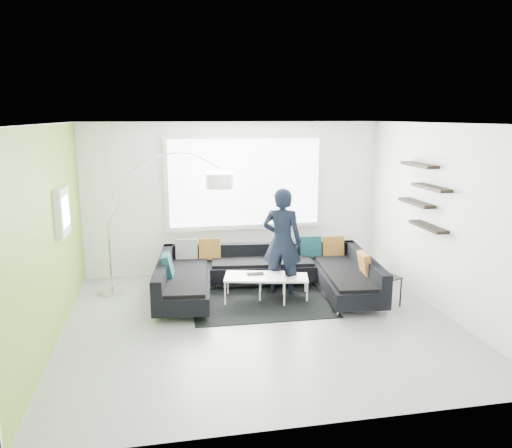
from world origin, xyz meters
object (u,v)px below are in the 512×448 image
(arc_lamp, at_px, (108,225))
(side_table, at_px, (386,291))
(person, at_px, (282,242))
(sectional_sofa, at_px, (266,276))
(coffee_table, at_px, (269,286))
(laptop, at_px, (256,275))

(arc_lamp, distance_m, side_table, 4.57)
(person, bearing_deg, sectional_sofa, 40.09)
(coffee_table, distance_m, person, 0.76)
(laptop, bearing_deg, sectional_sofa, 32.34)
(sectional_sofa, xyz_separation_m, side_table, (1.75, -0.77, -0.09))
(coffee_table, xyz_separation_m, person, (0.26, 0.21, 0.68))
(coffee_table, height_order, person, person)
(coffee_table, height_order, laptop, laptop)
(coffee_table, relative_size, person, 0.70)
(coffee_table, xyz_separation_m, side_table, (1.73, -0.63, 0.03))
(sectional_sofa, bearing_deg, side_table, -17.65)
(laptop, bearing_deg, person, 21.43)
(coffee_table, bearing_deg, sectional_sofa, 114.37)
(sectional_sofa, xyz_separation_m, arc_lamp, (-2.51, 0.61, 0.83))
(side_table, xyz_separation_m, person, (-1.47, 0.85, 0.65))
(coffee_table, height_order, arc_lamp, arc_lamp)
(sectional_sofa, relative_size, coffee_table, 2.96)
(sectional_sofa, xyz_separation_m, coffee_table, (0.03, -0.14, -0.13))
(coffee_table, distance_m, side_table, 1.84)
(coffee_table, relative_size, side_table, 2.64)
(arc_lamp, bearing_deg, laptop, -21.27)
(coffee_table, xyz_separation_m, arc_lamp, (-2.53, 0.74, 0.96))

